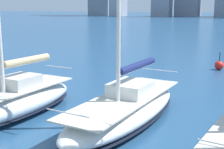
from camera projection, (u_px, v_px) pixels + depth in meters
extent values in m
ellipsoid|color=white|center=(125.00, 110.00, 13.29)|extent=(3.27, 8.76, 1.06)
ellipsoid|color=black|center=(125.00, 117.00, 13.36)|extent=(3.29, 8.81, 0.10)
cube|color=beige|center=(125.00, 98.00, 13.18)|extent=(2.73, 7.70, 0.06)
cube|color=silver|center=(131.00, 88.00, 13.55)|extent=(1.69, 2.01, 0.55)
cylinder|color=silver|center=(138.00, 68.00, 13.93)|extent=(0.42, 3.60, 0.12)
cylinder|color=navy|center=(138.00, 66.00, 13.90)|extent=(0.60, 3.33, 0.32)
cylinder|color=silver|center=(67.00, 113.00, 9.72)|extent=(1.67, 0.18, 0.04)
cylinder|color=silver|center=(159.00, 70.00, 16.34)|extent=(1.92, 0.20, 0.04)
ellipsoid|color=silver|center=(14.00, 103.00, 14.06)|extent=(2.80, 7.30, 1.19)
ellipsoid|color=black|center=(15.00, 110.00, 14.13)|extent=(2.81, 7.33, 0.10)
cube|color=beige|center=(13.00, 90.00, 13.93)|extent=(2.33, 6.41, 0.06)
cube|color=silver|center=(20.00, 81.00, 14.23)|extent=(1.47, 1.67, 0.55)
cylinder|color=silver|center=(27.00, 63.00, 14.52)|extent=(0.35, 3.00, 0.12)
cylinder|color=#C6B284|center=(27.00, 60.00, 14.50)|extent=(0.53, 2.78, 0.32)
cylinder|color=silver|center=(59.00, 67.00, 16.56)|extent=(1.69, 0.17, 0.04)
sphere|color=red|center=(219.00, 65.00, 24.52)|extent=(0.70, 0.70, 0.70)
cylinder|color=black|center=(220.00, 57.00, 24.37)|extent=(0.06, 0.06, 0.70)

